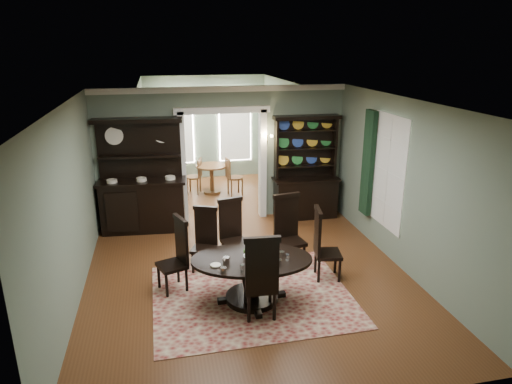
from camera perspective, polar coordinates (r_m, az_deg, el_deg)
The scene contains 19 objects.
room at distance 7.35m, azimuth -0.85°, elevation -0.04°, with size 5.51×6.01×3.01m.
parlor at distance 12.63m, azimuth -5.80°, elevation 7.31°, with size 3.51×3.50×3.01m.
doorway_trim at distance 10.15m, azimuth -4.15°, elevation 5.28°, with size 2.08×0.25×2.57m.
right_window at distance 9.02m, azimuth 15.03°, elevation 2.94°, with size 0.15×1.47×2.12m.
wall_sconce at distance 10.12m, azimuth 1.30°, elevation 6.85°, with size 0.27×0.21×0.21m.
rug at distance 7.52m, azimuth -0.51°, elevation -12.77°, with size 3.12×2.58×0.01m, color maroon.
dining_table at distance 7.15m, azimuth -0.54°, elevation -9.88°, with size 2.02×1.96×0.73m.
centerpiece at distance 7.02m, azimuth -0.59°, elevation -7.84°, with size 1.22×0.79×0.20m.
chair_far_left at distance 8.16m, azimuth -6.39°, elevation -5.57°, with size 0.55×0.53×1.15m.
chair_far_mid at distance 8.33m, azimuth -2.99°, elevation -4.69°, with size 0.53×0.51×1.22m.
chair_far_right at distance 8.24m, azimuth 4.03°, elevation -4.53°, with size 0.56×0.54×1.33m.
chair_end_left at distance 7.54m, azimuth -9.82°, elevation -7.43°, with size 0.56×0.58×1.24m.
chair_end_right at distance 7.82m, azimuth 8.28°, elevation -6.25°, with size 0.52×0.54×1.27m.
chair_near at distance 6.61m, azimuth 0.63°, elevation -10.41°, with size 0.53×0.51×1.35m.
sideboard at distance 10.00m, azimuth -13.99°, elevation -0.04°, with size 1.88×0.80×2.41m.
welsh_dresser at distance 10.52m, azimuth 6.19°, elevation 1.36°, with size 1.52×0.59×2.35m.
parlor_table at distance 12.26m, azimuth -5.57°, elevation 2.14°, with size 0.84×0.84×0.78m.
parlor_chair_left at distance 12.28m, azimuth -7.52°, elevation 2.13°, with size 0.45×0.44×0.96m.
parlor_chair_right at distance 12.04m, azimuth -2.98°, elevation 2.05°, with size 0.45×0.43×1.01m.
Camera 1 is at (-1.36, -6.80, 3.87)m, focal length 32.00 mm.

